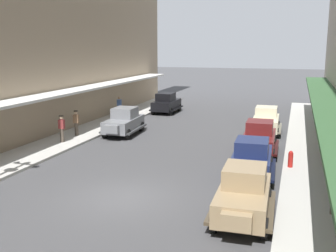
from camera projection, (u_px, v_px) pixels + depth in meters
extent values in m
plane|color=#424244|center=(122.00, 197.00, 16.19)|extent=(200.00, 200.00, 0.00)
cube|color=#B7B5AD|center=(321.00, 220.00, 13.91)|extent=(3.00, 60.00, 0.15)
cube|color=#19234C|center=(252.00, 161.00, 18.59)|extent=(1.84, 3.96, 0.80)
cube|color=#19234C|center=(252.00, 147.00, 18.21)|extent=(1.50, 1.75, 0.70)
cube|color=#8C9EA8|center=(252.00, 147.00, 18.21)|extent=(1.43, 1.72, 0.42)
cube|color=#19234C|center=(255.00, 149.00, 20.60)|extent=(0.95, 0.39, 0.52)
cube|color=black|center=(231.00, 166.00, 18.91)|extent=(0.37, 3.52, 0.12)
cube|color=black|center=(273.00, 170.00, 18.40)|extent=(0.37, 3.52, 0.12)
cylinder|color=black|center=(237.00, 161.00, 20.18)|extent=(0.24, 0.69, 0.68)
cylinder|color=black|center=(270.00, 163.00, 19.75)|extent=(0.24, 0.69, 0.68)
cylinder|color=black|center=(230.00, 177.00, 17.60)|extent=(0.24, 0.69, 0.68)
cylinder|color=black|center=(268.00, 181.00, 17.17)|extent=(0.24, 0.69, 0.68)
cube|color=black|center=(167.00, 105.00, 36.71)|extent=(1.70, 3.90, 0.80)
cube|color=black|center=(166.00, 97.00, 36.33)|extent=(1.44, 1.70, 0.70)
cube|color=#8C9EA8|center=(166.00, 97.00, 36.33)|extent=(1.37, 1.67, 0.42)
cube|color=black|center=(173.00, 101.00, 38.69)|extent=(0.94, 0.36, 0.52)
cube|color=black|center=(157.00, 108.00, 37.06)|extent=(0.24, 3.51, 0.12)
cube|color=black|center=(176.00, 109.00, 36.49)|extent=(0.24, 3.51, 0.12)
cylinder|color=black|center=(163.00, 107.00, 38.31)|extent=(0.22, 0.68, 0.68)
cylinder|color=black|center=(179.00, 107.00, 37.82)|extent=(0.22, 0.68, 0.68)
cylinder|color=black|center=(153.00, 111.00, 35.76)|extent=(0.22, 0.68, 0.68)
cylinder|color=black|center=(170.00, 112.00, 35.27)|extent=(0.22, 0.68, 0.68)
cube|color=#997F5B|center=(243.00, 198.00, 14.08)|extent=(1.81, 3.95, 0.80)
cube|color=#997F5B|center=(245.00, 176.00, 14.17)|extent=(1.49, 1.74, 0.70)
cube|color=#8C9EA8|center=(245.00, 176.00, 14.17)|extent=(1.42, 1.71, 0.42)
cube|color=#997F5B|center=(236.00, 222.00, 12.07)|extent=(0.95, 0.39, 0.52)
cube|color=#4C3F2D|center=(271.00, 210.00, 13.89)|extent=(0.34, 3.52, 0.12)
cube|color=#4C3F2D|center=(216.00, 204.00, 14.41)|extent=(0.34, 3.52, 0.12)
cylinder|color=black|center=(264.00, 228.00, 12.65)|extent=(0.24, 0.69, 0.68)
cylinder|color=black|center=(214.00, 222.00, 13.10)|extent=(0.24, 0.69, 0.68)
cylinder|color=black|center=(268.00, 198.00, 15.23)|extent=(0.24, 0.69, 0.68)
cylinder|color=black|center=(226.00, 193.00, 15.67)|extent=(0.24, 0.69, 0.68)
cube|color=#591919|center=(259.00, 141.00, 22.65)|extent=(1.79, 3.94, 0.80)
cube|color=#591919|center=(260.00, 127.00, 22.74)|extent=(1.48, 1.73, 0.70)
cube|color=#8C9EA8|center=(260.00, 127.00, 22.74)|extent=(1.41, 1.70, 0.42)
cube|color=#591919|center=(256.00, 149.00, 20.64)|extent=(0.94, 0.38, 0.52)
cube|color=black|center=(276.00, 148.00, 22.45)|extent=(0.32, 3.51, 0.12)
cube|color=black|center=(242.00, 145.00, 22.98)|extent=(0.32, 3.51, 0.12)
cylinder|color=black|center=(272.00, 155.00, 21.22)|extent=(0.24, 0.68, 0.68)
cylinder|color=black|center=(241.00, 153.00, 21.67)|extent=(0.24, 0.68, 0.68)
cylinder|color=black|center=(274.00, 143.00, 23.79)|extent=(0.24, 0.68, 0.68)
cylinder|color=black|center=(247.00, 141.00, 24.24)|extent=(0.24, 0.68, 0.68)
cube|color=slate|center=(124.00, 124.00, 27.62)|extent=(1.89, 3.98, 0.80)
cube|color=slate|center=(125.00, 113.00, 27.71)|extent=(1.52, 1.77, 0.70)
cube|color=#8C9EA8|center=(125.00, 113.00, 27.71)|extent=(1.45, 1.73, 0.42)
cube|color=slate|center=(112.00, 129.00, 25.59)|extent=(0.95, 0.41, 0.52)
cube|color=#393A3D|center=(137.00, 129.00, 27.44)|extent=(0.41, 3.52, 0.12)
cube|color=#393A3D|center=(111.00, 128.00, 27.92)|extent=(0.41, 3.52, 0.12)
cylinder|color=black|center=(128.00, 134.00, 26.19)|extent=(0.25, 0.69, 0.68)
cylinder|color=black|center=(105.00, 133.00, 26.61)|extent=(0.25, 0.69, 0.68)
cylinder|color=black|center=(141.00, 126.00, 28.78)|extent=(0.25, 0.69, 0.68)
cylinder|color=black|center=(120.00, 125.00, 29.19)|extent=(0.25, 0.69, 0.68)
cube|color=beige|center=(266.00, 123.00, 27.95)|extent=(1.79, 3.94, 0.80)
cube|color=beige|center=(266.00, 112.00, 28.04)|extent=(1.48, 1.73, 0.70)
cube|color=#8C9EA8|center=(266.00, 112.00, 28.04)|extent=(1.41, 1.70, 0.42)
cube|color=beige|center=(264.00, 128.00, 25.94)|extent=(0.94, 0.38, 0.52)
cube|color=#6D6856|center=(280.00, 128.00, 27.75)|extent=(0.32, 3.51, 0.12)
cube|color=#6D6856|center=(252.00, 127.00, 28.28)|extent=(0.32, 3.51, 0.12)
cylinder|color=black|center=(277.00, 133.00, 26.52)|extent=(0.24, 0.69, 0.68)
cylinder|color=black|center=(252.00, 132.00, 26.97)|extent=(0.24, 0.69, 0.68)
cylinder|color=black|center=(278.00, 126.00, 29.09)|extent=(0.24, 0.69, 0.68)
cylinder|color=black|center=(255.00, 124.00, 29.54)|extent=(0.24, 0.69, 0.68)
cylinder|color=#B21E19|center=(290.00, 160.00, 19.68)|extent=(0.24, 0.24, 0.70)
sphere|color=#B21E19|center=(291.00, 153.00, 19.60)|extent=(0.20, 0.20, 0.20)
cylinder|color=#2D2D33|center=(119.00, 111.00, 34.26)|extent=(0.24, 0.24, 0.85)
cube|color=#3F598C|center=(119.00, 103.00, 34.13)|extent=(0.36, 0.22, 0.56)
sphere|color=#9E7051|center=(119.00, 98.00, 34.05)|extent=(0.22, 0.22, 0.22)
cylinder|color=#4C4238|center=(76.00, 129.00, 26.65)|extent=(0.24, 0.24, 0.85)
cube|color=#8C6647|center=(76.00, 119.00, 26.51)|extent=(0.36, 0.22, 0.56)
sphere|color=beige|center=(76.00, 113.00, 26.43)|extent=(0.22, 0.22, 0.22)
cylinder|color=black|center=(76.00, 111.00, 26.41)|extent=(0.28, 0.28, 0.04)
cylinder|color=#4C4238|center=(334.00, 202.00, 14.14)|extent=(0.24, 0.24, 0.85)
cube|color=white|center=(336.00, 183.00, 14.01)|extent=(0.36, 0.22, 0.56)
cylinder|color=#4C4238|center=(62.00, 135.00, 24.81)|extent=(0.24, 0.24, 0.85)
cube|color=maroon|center=(62.00, 124.00, 24.68)|extent=(0.36, 0.22, 0.56)
sphere|color=beige|center=(61.00, 118.00, 24.60)|extent=(0.22, 0.22, 0.22)
cylinder|color=black|center=(61.00, 116.00, 24.57)|extent=(0.28, 0.28, 0.04)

